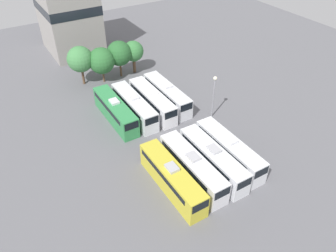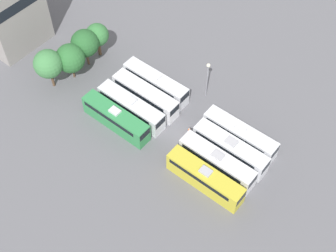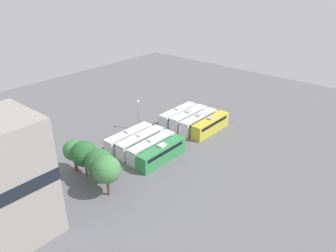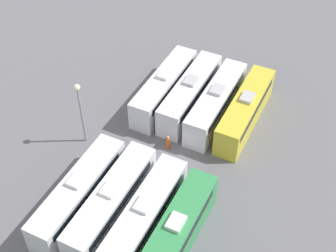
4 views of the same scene
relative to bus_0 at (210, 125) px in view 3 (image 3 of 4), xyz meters
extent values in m
plane|color=slate|center=(4.49, 8.11, -1.77)|extent=(115.95, 115.95, 0.00)
cube|color=gold|center=(0.00, -0.03, -0.16)|extent=(2.42, 11.38, 3.23)
cube|color=black|center=(0.00, 0.25, 0.75)|extent=(2.46, 9.68, 0.71)
cube|color=black|center=(0.00, -5.72, 0.74)|extent=(2.13, 0.08, 1.13)
cube|color=#B2B2B7|center=(0.00, -0.03, 1.63)|extent=(1.20, 1.60, 0.35)
cube|color=silver|center=(3.08, 0.18, -0.16)|extent=(2.42, 11.38, 3.23)
cube|color=black|center=(3.08, 0.46, 0.75)|extent=(2.46, 9.68, 0.71)
cube|color=black|center=(3.08, -5.50, 0.74)|extent=(2.13, 0.08, 1.13)
cube|color=#B2B2B7|center=(3.08, 0.18, 1.63)|extent=(1.20, 1.60, 0.35)
cube|color=silver|center=(6.07, 0.00, -0.16)|extent=(2.42, 11.38, 3.23)
cube|color=black|center=(6.07, 0.29, 0.75)|extent=(2.46, 9.68, 0.71)
cube|color=black|center=(6.07, -5.68, 0.74)|extent=(2.13, 0.08, 1.13)
cube|color=#B2B2B7|center=(6.07, 0.00, 1.63)|extent=(1.20, 1.60, 0.35)
cube|color=silver|center=(8.94, 0.29, -0.16)|extent=(2.42, 11.38, 3.23)
cube|color=black|center=(8.94, 0.58, 0.75)|extent=(2.46, 9.68, 0.71)
cube|color=black|center=(8.94, -5.39, 0.74)|extent=(2.13, 0.08, 1.13)
cube|color=silver|center=(8.94, 0.29, 1.63)|extent=(1.20, 1.60, 0.35)
cube|color=#338C4C|center=(0.03, 16.22, -0.16)|extent=(2.42, 11.38, 3.23)
cube|color=black|center=(0.03, 16.51, 0.75)|extent=(2.46, 9.68, 0.71)
cube|color=black|center=(0.03, 10.54, 0.74)|extent=(2.13, 0.08, 1.13)
cube|color=silver|center=(0.03, 16.22, 1.63)|extent=(1.20, 1.60, 0.35)
cube|color=silver|center=(3.01, 15.84, -0.16)|extent=(2.42, 11.38, 3.23)
cube|color=black|center=(3.01, 16.13, 0.75)|extent=(2.46, 9.68, 0.71)
cube|color=black|center=(3.01, 10.16, 0.74)|extent=(2.13, 0.08, 1.13)
cube|color=silver|center=(3.01, 15.84, 1.63)|extent=(1.20, 1.60, 0.35)
cube|color=white|center=(6.14, 15.72, -0.16)|extent=(2.42, 11.38, 3.23)
cube|color=black|center=(6.14, 16.00, 0.75)|extent=(2.46, 9.68, 0.71)
cube|color=black|center=(6.14, 10.04, 0.74)|extent=(2.13, 0.08, 1.13)
cube|color=white|center=(6.14, 15.72, 1.63)|extent=(1.20, 1.60, 0.35)
cube|color=silver|center=(9.10, 16.13, -0.16)|extent=(2.42, 11.38, 3.23)
cube|color=black|center=(9.10, 16.41, 0.75)|extent=(2.46, 9.68, 0.71)
cube|color=black|center=(9.10, 10.45, 0.74)|extent=(2.13, 0.08, 1.13)
cube|color=silver|center=(9.10, 16.13, 1.63)|extent=(1.20, 1.60, 0.35)
cylinder|color=#CC4C19|center=(5.38, 6.69, -1.07)|extent=(0.36, 0.36, 1.41)
sphere|color=tan|center=(5.38, 6.69, -0.24)|extent=(0.24, 0.24, 0.24)
cylinder|color=gray|center=(13.15, 9.32, 1.52)|extent=(0.20, 0.20, 6.59)
sphere|color=#EAE5C6|center=(13.15, 9.32, 4.99)|extent=(0.60, 0.60, 0.60)
cylinder|color=brown|center=(-0.32, 29.59, -0.15)|extent=(0.43, 0.43, 3.24)
sphere|color=#428447|center=(-0.32, 29.59, 3.05)|extent=(4.54, 4.54, 4.54)
cylinder|color=brown|center=(3.05, 28.40, -0.50)|extent=(0.33, 0.33, 2.54)
sphere|color=#2D6B33|center=(3.05, 28.40, 2.40)|extent=(4.68, 4.68, 4.68)
cylinder|color=brown|center=(6.64, 28.71, -0.27)|extent=(0.37, 0.37, 3.00)
sphere|color=#28602D|center=(6.64, 28.71, 2.82)|extent=(4.53, 4.53, 4.53)
cylinder|color=brown|center=(9.51, 28.83, -0.29)|extent=(0.56, 0.56, 2.96)
sphere|color=#387A3D|center=(9.51, 28.83, 2.53)|extent=(3.81, 3.81, 3.81)
camera|label=1|loc=(-14.37, -22.81, 28.02)|focal=35.00mm
camera|label=2|loc=(-28.41, -16.56, 53.91)|focal=50.00mm
camera|label=3|loc=(-35.59, 56.00, 31.15)|focal=35.00mm
camera|label=4|loc=(-8.45, 34.82, 31.42)|focal=50.00mm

